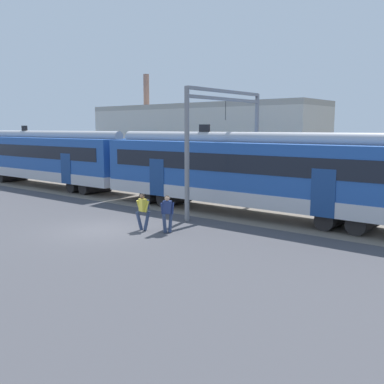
% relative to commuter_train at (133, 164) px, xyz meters
% --- Properties ---
extents(ground_plane, '(160.00, 160.00, 0.00)m').
position_rel_commuter_train_xyz_m(ground_plane, '(5.55, -7.24, -2.25)').
color(ground_plane, '#424247').
extents(track_bed, '(80.00, 4.40, 0.01)m').
position_rel_commuter_train_xyz_m(track_bed, '(-2.48, 0.00, -2.25)').
color(track_bed, slate).
rests_on(track_bed, ground).
extents(commuter_train, '(38.05, 3.07, 4.73)m').
position_rel_commuter_train_xyz_m(commuter_train, '(0.00, 0.00, 0.00)').
color(commuter_train, silver).
rests_on(commuter_train, ground).
extents(pedestrian_yellow, '(0.62, 0.60, 1.67)m').
position_rel_commuter_train_xyz_m(pedestrian_yellow, '(7.08, -6.04, -1.26)').
color(pedestrian_yellow, navy).
rests_on(pedestrian_yellow, ground).
extents(pedestrian_navy, '(0.52, 0.71, 1.67)m').
position_rel_commuter_train_xyz_m(pedestrian_navy, '(8.26, -5.74, -1.26)').
color(pedestrian_navy, navy).
rests_on(pedestrian_navy, ground).
extents(catenary_gantry, '(0.24, 6.64, 6.53)m').
position_rel_commuter_train_xyz_m(catenary_gantry, '(7.23, 0.00, 2.06)').
color(catenary_gantry, gray).
rests_on(catenary_gantry, ground).
extents(background_building, '(20.16, 5.00, 9.20)m').
position_rel_commuter_train_xyz_m(background_building, '(-1.39, 8.71, 0.95)').
color(background_building, beige).
rests_on(background_building, ground).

